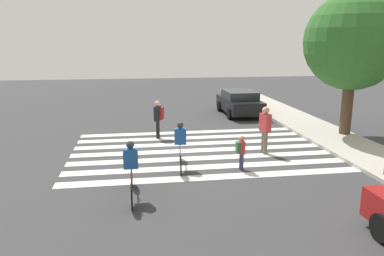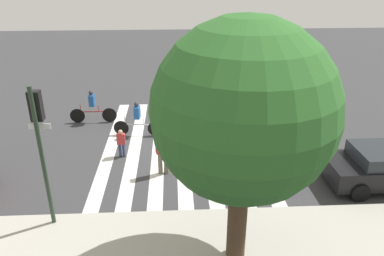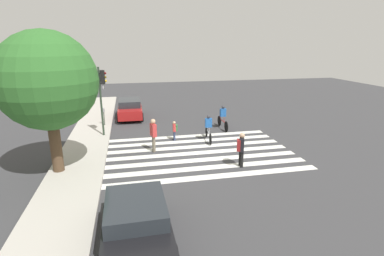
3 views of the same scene
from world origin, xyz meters
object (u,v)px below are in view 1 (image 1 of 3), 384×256
at_px(cyclist_near_curb, 180,144).
at_px(car_parked_far_curb, 240,102).
at_px(street_tree, 353,42).
at_px(pedestrian_adult_yellow_jacket, 158,116).
at_px(pedestrian_adult_blue_shirt, 265,127).
at_px(cyclist_far_lane, 131,168).
at_px(pedestrian_child_with_backpack, 241,150).

height_order(cyclist_near_curb, car_parked_far_curb, cyclist_near_curb).
relative_size(street_tree, pedestrian_adult_yellow_jacket, 3.75).
xyz_separation_m(pedestrian_adult_yellow_jacket, pedestrian_adult_blue_shirt, (2.99, 3.93, 0.05)).
height_order(pedestrian_adult_blue_shirt, car_parked_far_curb, pedestrian_adult_blue_shirt).
xyz_separation_m(pedestrian_adult_blue_shirt, cyclist_far_lane, (3.54, -5.10, -0.17)).
bearing_deg(pedestrian_child_with_backpack, cyclist_far_lane, -63.36).
bearing_deg(pedestrian_adult_blue_shirt, street_tree, 99.68).
height_order(pedestrian_adult_yellow_jacket, pedestrian_child_with_backpack, pedestrian_adult_yellow_jacket).
bearing_deg(street_tree, car_parked_far_curb, -149.92).
bearing_deg(pedestrian_child_with_backpack, pedestrian_adult_yellow_jacket, -151.93).
xyz_separation_m(pedestrian_child_with_backpack, car_parked_far_curb, (-9.51, 2.63, 0.04)).
bearing_deg(cyclist_near_curb, cyclist_far_lane, -29.44).
relative_size(pedestrian_adult_yellow_jacket, cyclist_near_curb, 0.76).
relative_size(street_tree, cyclist_near_curb, 2.86).
bearing_deg(car_parked_far_curb, street_tree, 29.44).
distance_m(pedestrian_adult_yellow_jacket, pedestrian_adult_blue_shirt, 4.94).
bearing_deg(pedestrian_child_with_backpack, pedestrian_adult_blue_shirt, 140.17).
bearing_deg(pedestrian_adult_yellow_jacket, pedestrian_adult_blue_shirt, -107.35).
bearing_deg(pedestrian_adult_blue_shirt, cyclist_near_curb, -84.53).
distance_m(pedestrian_adult_yellow_jacket, cyclist_far_lane, 6.63).
distance_m(street_tree, cyclist_near_curb, 9.26).
bearing_deg(street_tree, cyclist_far_lane, -60.22).
xyz_separation_m(cyclist_near_curb, cyclist_far_lane, (2.32, -1.66, 0.00)).
distance_m(pedestrian_adult_blue_shirt, car_parked_far_curb, 7.89).
xyz_separation_m(pedestrian_child_with_backpack, cyclist_far_lane, (1.82, -3.66, 0.17)).
bearing_deg(cyclist_near_curb, street_tree, 117.85).
bearing_deg(pedestrian_child_with_backpack, street_tree, 121.90).
bearing_deg(pedestrian_child_with_backpack, cyclist_near_curb, -103.85).
relative_size(cyclist_near_curb, car_parked_far_curb, 0.55).
bearing_deg(car_parked_far_curb, pedestrian_child_with_backpack, -16.09).
xyz_separation_m(pedestrian_child_with_backpack, pedestrian_adult_blue_shirt, (-1.71, 1.44, 0.34)).
relative_size(pedestrian_adult_blue_shirt, cyclist_near_curb, 0.83).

